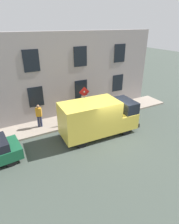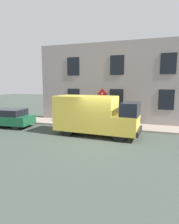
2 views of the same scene
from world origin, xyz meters
name	(u,v)px [view 1 (image 1 of 2)]	position (x,y,z in m)	size (l,w,h in m)	color
ground_plane	(109,136)	(0.00, 0.00, 0.00)	(80.00, 80.00, 0.00)	#3C453E
sidewalk_slab	(87,116)	(3.32, 0.00, 0.07)	(2.13, 15.55, 0.14)	gray
building_facade	(79,74)	(4.73, 0.00, 3.27)	(0.75, 13.55, 6.54)	gray
sign_post_stacked	(84,100)	(2.46, 0.67, 1.94)	(0.19, 0.55, 2.68)	#474C47
delivery_van	(98,117)	(0.56, 0.64, 1.33)	(2.22, 5.41, 2.50)	yellow
bicycle_orange	(96,106)	(3.83, -1.17, 0.51)	(0.46, 1.71, 0.89)	black
bicycle_green	(88,108)	(3.83, -0.41, 0.51)	(0.46, 1.72, 0.89)	black
bicycle_red	(80,110)	(3.84, 0.35, 0.51)	(0.51, 1.72, 0.89)	black
pedestrian	(39,115)	(3.34, 3.89, 1.07)	(0.40, 0.47, 1.72)	#262B47
litter_bin	(103,111)	(2.60, -1.06, 0.59)	(0.44, 0.44, 0.90)	#2D5133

